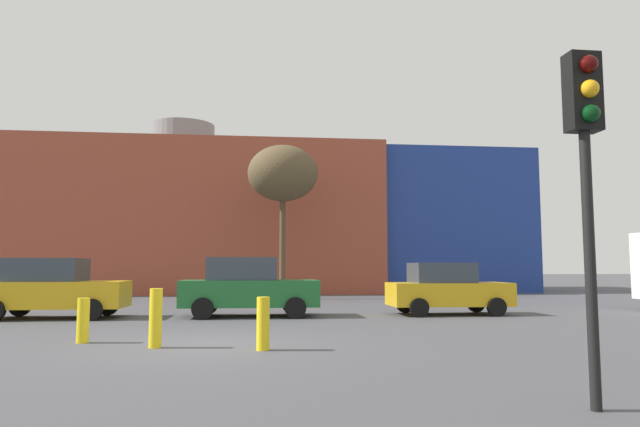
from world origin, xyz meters
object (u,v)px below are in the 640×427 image
bare_tree_0 (283,174)px  parked_car_2 (248,287)px  parked_car_3 (447,289)px  traffic_light_near_right (586,144)px  bollard_yellow_1 (83,320)px  bollard_yellow_2 (156,318)px  parked_car_1 (53,288)px  bollard_yellow_0 (263,324)px

bare_tree_0 → parked_car_2: bearing=-98.9°
parked_car_3 → traffic_light_near_right: traffic_light_near_right is taller
bollard_yellow_1 → bollard_yellow_2: 1.82m
parked_car_1 → traffic_light_near_right: size_ratio=1.05×
parked_car_3 → bollard_yellow_2: bearing=-140.4°
bollard_yellow_1 → parked_car_2: bearing=60.8°
bollard_yellow_2 → parked_car_2: bearing=76.2°
bollard_yellow_1 → bollard_yellow_2: bollard_yellow_2 is taller
bollard_yellow_1 → bare_tree_0: bearing=72.8°
parked_car_1 → parked_car_3: parked_car_1 is taller
parked_car_3 → bare_tree_0: 11.84m
bollard_yellow_0 → bollard_yellow_1: bearing=158.6°
parked_car_1 → parked_car_2: parked_car_2 is taller
bare_tree_0 → bollard_yellow_0: bare_tree_0 is taller
parked_car_3 → bollard_yellow_1: parked_car_3 is taller
parked_car_1 → bollard_yellow_2: 7.85m
parked_car_2 → bollard_yellow_0: (0.41, -7.18, -0.42)m
parked_car_3 → bollard_yellow_2: size_ratio=3.42×
parked_car_3 → bare_tree_0: (-4.91, 9.44, 5.20)m
parked_car_2 → parked_car_3: parked_car_2 is taller
parked_car_1 → bollard_yellow_1: 6.33m
parked_car_3 → bollard_yellow_0: bearing=-129.8°
parked_car_2 → bollard_yellow_0: bearing=-86.8°
parked_car_1 → bollard_yellow_0: parked_car_1 is taller
bollard_yellow_1 → parked_car_3: bearing=30.9°
bollard_yellow_0 → bollard_yellow_2: (-2.04, 0.55, 0.07)m
parked_car_2 → bollard_yellow_1: 6.62m
parked_car_3 → parked_car_1: bearing=180.0°
parked_car_1 → bollard_yellow_1: parked_car_1 is taller
parked_car_1 → traffic_light_near_right: 15.60m
parked_car_2 → bare_tree_0: size_ratio=0.57×
bollard_yellow_1 → bollard_yellow_2: (1.59, -0.88, 0.11)m
traffic_light_near_right → bollard_yellow_1: bearing=-132.1°
bollard_yellow_0 → bollard_yellow_2: bearing=165.0°
parked_car_1 → traffic_light_near_right: (9.73, -12.03, 2.01)m
bare_tree_0 → bollard_yellow_2: bearing=-101.0°
traffic_light_near_right → bollard_yellow_2: (-5.56, 5.39, -2.34)m
parked_car_3 → bollard_yellow_2: parked_car_3 is taller
parked_car_1 → traffic_light_near_right: bearing=-51.0°
bare_tree_0 → bollard_yellow_0: (-1.07, -16.62, -5.54)m
parked_car_1 → parked_car_2: size_ratio=0.98×
bollard_yellow_2 → bollard_yellow_0: bearing=-15.0°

